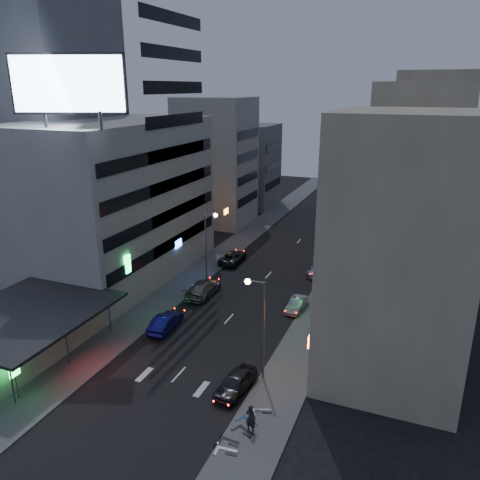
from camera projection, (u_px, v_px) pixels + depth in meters
The scene contains 29 objects.
ground at pixel (151, 405), 33.13m from camera, with size 180.00×180.00×0.00m, color black.
sidewalk_left at pixel (221, 255), 62.39m from camera, with size 4.00×120.00×0.12m, color #4C4C4F.
sidewalk_right at pixel (341, 272), 56.71m from camera, with size 4.00×120.00×0.12m, color #4C4C4F.
food_court at pixel (20, 331), 39.21m from camera, with size 11.00×13.00×3.88m.
white_building at pixel (114, 200), 53.99m from camera, with size 14.00×24.00×18.00m, color #ADADA9.
grey_tower at pixel (62, 125), 57.33m from camera, with size 10.00×14.00×34.00m, color slate.
shophouse_near at pixel (398, 253), 33.94m from camera, with size 10.00×11.00×20.00m, color #BDB194.
shophouse_mid at pixel (411, 235), 44.52m from camera, with size 11.00×12.00×16.00m, color gray.
shophouse_far at pixel (415, 180), 55.21m from camera, with size 10.00×14.00×22.00m, color #BDB194.
far_left_a at pixel (216, 162), 75.17m from camera, with size 11.00×10.00×20.00m, color #ADADA9.
far_left_b at pixel (243, 165), 87.59m from camera, with size 12.00×10.00×15.00m, color slate.
far_right_a at pixel (421, 176), 68.88m from camera, with size 11.00×12.00×18.00m, color gray.
far_right_b at pixel (429, 145), 80.10m from camera, with size 12.00×12.00×24.00m, color #BDB194.
billboard at pixel (68, 84), 39.78m from camera, with size 9.52×3.75×6.20m.
street_lamp_right_near at pixel (259, 315), 34.65m from camera, with size 1.60×0.44×8.02m.
street_lamp_left at pixel (209, 236), 52.94m from camera, with size 1.60×0.44×8.02m.
street_lamp_right_far at pixel (342, 209), 64.61m from camera, with size 1.60×0.44×8.02m.
parked_car_right_near at pixel (236, 383), 34.39m from camera, with size 1.79×4.45×1.52m, color #232328.
parked_car_right_mid at pixel (297, 304), 47.05m from camera, with size 1.34×3.85×1.27m, color #A2A5AA.
parked_car_left at pixel (233, 257), 59.80m from camera, with size 2.40×5.20×1.45m, color #232428.
parked_car_right_far at pixel (320, 269), 56.13m from camera, with size 1.95×4.80×1.39m, color #9E9FA6.
road_car_blue at pixel (166, 322), 43.23m from camera, with size 1.60×4.59×1.51m, color navy.
road_car_silver at pixel (203, 288), 50.39m from camera, with size 2.31×5.68×1.65m, color gray.
person at pixel (251, 418), 30.25m from camera, with size 0.70×0.46×1.92m, color black.
scooter_black_a at pixel (240, 435), 29.31m from camera, with size 1.85×0.62×1.13m, color black, non-canonical shape.
scooter_silver_a at pixel (239, 442), 28.64m from camera, with size 2.03×0.68×1.24m, color #A6A8AD, non-canonical shape.
scooter_blue at pixel (259, 417), 30.87m from camera, with size 1.98×0.66×1.21m, color navy, non-canonical shape.
scooter_black_b at pixel (255, 427), 29.97m from camera, with size 2.02×0.67×1.23m, color black, non-canonical shape.
scooter_silver_b at pixel (272, 402), 32.39m from camera, with size 1.93×0.64×1.18m, color #AAABB2, non-canonical shape.
Camera 1 is at (16.26, -23.44, 21.47)m, focal length 35.00 mm.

